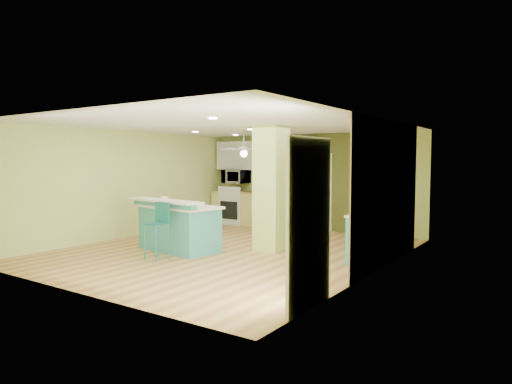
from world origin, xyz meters
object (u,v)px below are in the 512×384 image
bar_stool (159,222)px  canister (164,201)px  peninsula (179,227)px  fruit_bowl (278,192)px  side_counter (374,237)px

bar_stool → canister: bearing=130.1°
canister → bar_stool: bearing=-50.7°
peninsula → fruit_bowl: peninsula is taller
fruit_bowl → canister: (-0.36, -3.80, 0.02)m
peninsula → canister: (-0.30, -0.09, 0.52)m
fruit_bowl → bar_stool: bearing=-87.1°
canister → side_counter: bearing=19.6°
side_counter → fruit_bowl: fruit_bowl is taller
peninsula → side_counter: bearing=28.1°
side_counter → canister: bearing=-160.4°
side_counter → canister: (-3.87, -1.38, 0.56)m
fruit_bowl → canister: 3.82m
side_counter → peninsula: bearing=-160.2°
side_counter → canister: canister is taller
peninsula → bar_stool: bearing=-62.1°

